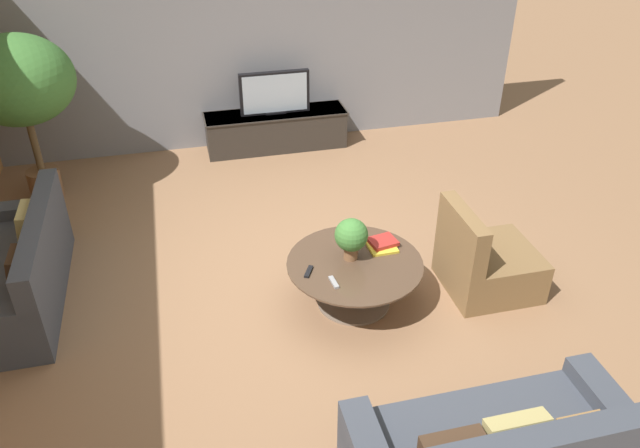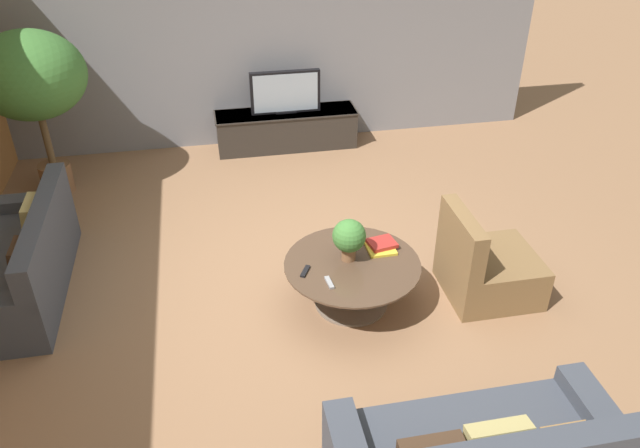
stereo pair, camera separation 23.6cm
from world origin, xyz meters
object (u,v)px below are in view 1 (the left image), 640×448
Objects in this scene: coffee_table at (354,274)px; potted_palm_tall at (19,84)px; media_console at (276,129)px; television at (275,93)px; armchair_wicker at (485,263)px; potted_plant_tabletop at (351,236)px; couch_by_wall at (15,274)px.

coffee_table is 4.09m from potted_palm_tall.
television reaches higher than media_console.
potted_palm_tall reaches higher than armchair_wicker.
media_console is 3.37m from coffee_table.
potted_palm_tall reaches higher than potted_plant_tabletop.
coffee_table is 0.63× the size of potted_palm_tall.
coffee_table is at bearing -88.52° from television.
couch_by_wall is 4.23m from armchair_wicker.
potted_palm_tall is at bearing 179.73° from couch_by_wall.
television reaches higher than armchair_wicker.
armchair_wicker is 5.09m from potted_palm_tall.
potted_palm_tall is (0.01, 1.92, 1.09)m from couch_by_wall.
armchair_wicker reaches higher than couch_by_wall.
armchair_wicker is at bearing -6.43° from potted_plant_tabletop.
potted_palm_tall is at bearing -166.19° from television.
armchair_wicker is at bearing -69.08° from television.
coffee_table is at bearing -74.60° from potted_plant_tabletop.
couch_by_wall is 2.14× the size of armchair_wicker.
potted_palm_tall is (-2.83, -0.70, 1.11)m from media_console.
media_console is at bearing 91.48° from coffee_table.
couch_by_wall is 2.21m from potted_palm_tall.
potted_plant_tabletop is at bearing 76.70° from couch_by_wall.
television is at bearing 91.18° from potted_plant_tabletop.
media_console is 4.79× the size of potted_plant_tabletop.
television is at bearing 91.48° from coffee_table.
couch_by_wall is (-2.84, -2.62, 0.03)m from media_console.
media_console is at bearing 132.68° from couch_by_wall.
potted_palm_tall is (-2.91, 2.68, 1.05)m from coffee_table.
potted_plant_tabletop is (-0.02, 0.07, 0.36)m from coffee_table.
couch_by_wall is 4.73× the size of potted_plant_tabletop.
couch_by_wall is at bearing 78.74° from armchair_wicker.
armchair_wicker is at bearing -33.54° from potted_palm_tall.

